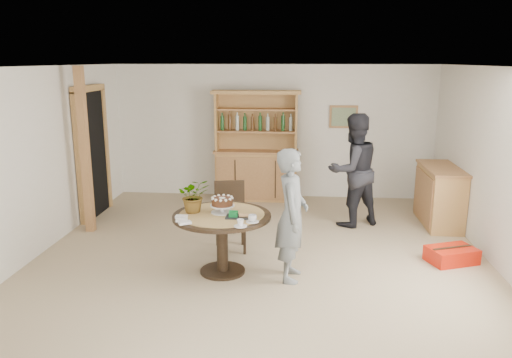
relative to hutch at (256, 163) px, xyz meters
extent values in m
plane|color=tan|center=(0.30, -3.24, -0.69)|extent=(7.00, 7.00, 0.00)
cube|color=white|center=(0.30, 0.26, 0.56)|extent=(6.00, 0.04, 2.50)
cube|color=white|center=(0.30, -6.74, 0.56)|extent=(6.00, 0.04, 2.50)
cube|color=white|center=(-2.70, -3.24, 0.56)|extent=(0.04, 7.00, 2.50)
cube|color=white|center=(0.30, -3.24, 1.81)|extent=(6.00, 7.00, 0.04)
cube|color=#B07E4A|center=(1.60, 0.23, 0.86)|extent=(0.52, 0.03, 0.42)
cube|color=#59724C|center=(1.60, 0.21, 0.86)|extent=(0.44, 0.02, 0.34)
cube|color=black|center=(-2.64, -1.24, 0.36)|extent=(0.10, 0.90, 2.10)
cube|color=tan|center=(-2.62, -1.74, 0.36)|extent=(0.12, 0.10, 2.10)
cube|color=tan|center=(-2.62, -0.74, 0.36)|extent=(0.12, 0.10, 2.10)
cube|color=tan|center=(-2.62, -1.24, 1.44)|extent=(0.12, 1.10, 0.10)
cube|color=#B07E4A|center=(-2.40, -2.04, 0.56)|extent=(0.12, 0.12, 2.50)
cube|color=tan|center=(0.00, 0.00, -0.24)|extent=(1.50, 0.50, 0.90)
cube|color=#B07E4A|center=(0.00, 0.00, 0.23)|extent=(1.56, 0.54, 0.04)
cube|color=tan|center=(0.00, 0.10, 0.78)|extent=(1.50, 0.04, 1.06)
cube|color=tan|center=(-0.73, -0.05, 0.78)|extent=(0.04, 0.34, 1.06)
cube|color=tan|center=(0.73, -0.05, 0.78)|extent=(0.04, 0.34, 1.06)
cube|color=#B07E4A|center=(0.00, -0.05, 0.61)|extent=(1.44, 0.32, 0.03)
cube|color=#B07E4A|center=(0.00, -0.05, 1.01)|extent=(1.44, 0.32, 0.03)
cube|color=tan|center=(0.00, -0.05, 1.32)|extent=(1.62, 0.40, 0.06)
cylinder|color=#194C1E|center=(-0.56, -0.05, 0.77)|extent=(0.07, 0.07, 0.28)
cylinder|color=#4C2D14|center=(-0.40, -0.05, 0.77)|extent=(0.07, 0.07, 0.28)
cylinder|color=#B2BFB2|center=(-0.24, -0.05, 0.77)|extent=(0.07, 0.07, 0.28)
cylinder|color=#194C1E|center=(-0.08, -0.05, 0.77)|extent=(0.07, 0.07, 0.28)
cylinder|color=#4C2D14|center=(0.08, -0.05, 0.77)|extent=(0.07, 0.07, 0.28)
cylinder|color=#B2BFB2|center=(0.24, -0.05, 0.77)|extent=(0.07, 0.07, 0.28)
cylinder|color=#194C1E|center=(0.40, -0.05, 0.77)|extent=(0.07, 0.07, 0.28)
cylinder|color=#4C2D14|center=(0.56, -0.05, 0.77)|extent=(0.07, 0.07, 0.28)
cube|color=tan|center=(3.04, -1.24, -0.24)|extent=(0.50, 1.20, 0.90)
cube|color=#B07E4A|center=(3.04, -1.24, 0.23)|extent=(0.54, 1.26, 0.04)
cylinder|color=black|center=(-0.13, -3.40, 0.04)|extent=(1.20, 1.20, 0.04)
cylinder|color=black|center=(-0.13, -3.40, -0.33)|extent=(0.14, 0.14, 0.70)
cylinder|color=black|center=(-0.13, -3.40, -0.67)|extent=(0.56, 0.56, 0.03)
cylinder|color=#A68650|center=(-0.13, -3.40, 0.07)|extent=(1.04, 1.04, 0.01)
cube|color=black|center=(-0.13, -2.65, -0.24)|extent=(0.49, 0.49, 0.04)
cube|color=black|center=(-0.17, -2.46, 0.01)|extent=(0.42, 0.11, 0.46)
cube|color=black|center=(-0.17, -2.46, 0.23)|extent=(0.42, 0.12, 0.05)
cube|color=black|center=(-0.28, -2.86, -0.47)|extent=(0.03, 0.04, 0.44)
cube|color=black|center=(0.08, -2.79, -0.47)|extent=(0.04, 0.04, 0.44)
cube|color=black|center=(-0.34, -2.50, -0.47)|extent=(0.03, 0.03, 0.44)
cube|color=black|center=(0.01, -2.44, -0.47)|extent=(0.04, 0.03, 0.44)
cylinder|color=white|center=(-0.13, -3.35, 0.08)|extent=(0.28, 0.28, 0.01)
cylinder|color=white|center=(-0.13, -3.35, 0.12)|extent=(0.05, 0.05, 0.08)
cylinder|color=white|center=(-0.13, -3.35, 0.16)|extent=(0.30, 0.30, 0.01)
cylinder|color=#4A2A15|center=(-0.13, -3.35, 0.21)|extent=(0.26, 0.26, 0.09)
cylinder|color=white|center=(-0.13, -3.35, 0.26)|extent=(0.08, 0.08, 0.01)
sphere|color=white|center=(-0.01, -3.35, 0.26)|extent=(0.04, 0.04, 0.04)
sphere|color=white|center=(-0.03, -3.29, 0.26)|extent=(0.04, 0.04, 0.04)
sphere|color=white|center=(-0.07, -3.24, 0.26)|extent=(0.04, 0.04, 0.04)
sphere|color=white|center=(-0.13, -3.23, 0.26)|extent=(0.04, 0.04, 0.04)
sphere|color=white|center=(-0.19, -3.24, 0.26)|extent=(0.04, 0.04, 0.04)
sphere|color=white|center=(-0.24, -3.29, 0.26)|extent=(0.04, 0.04, 0.04)
sphere|color=white|center=(-0.25, -3.35, 0.26)|extent=(0.04, 0.04, 0.04)
sphere|color=white|center=(-0.24, -3.41, 0.26)|extent=(0.04, 0.04, 0.04)
sphere|color=white|center=(-0.19, -3.45, 0.26)|extent=(0.04, 0.04, 0.04)
sphere|color=white|center=(-0.13, -3.47, 0.26)|extent=(0.04, 0.04, 0.04)
sphere|color=white|center=(-0.07, -3.45, 0.26)|extent=(0.04, 0.04, 0.04)
sphere|color=white|center=(-0.03, -3.41, 0.26)|extent=(0.04, 0.04, 0.04)
imported|color=#3F7233|center=(-0.48, -3.35, 0.28)|extent=(0.47, 0.44, 0.42)
cube|color=black|center=(0.09, -3.52, 0.08)|extent=(0.30, 0.20, 0.01)
cube|color=#0B6829|center=(0.03, -3.52, 0.11)|extent=(0.10, 0.10, 0.06)
cube|color=#0B6829|center=(0.03, -3.52, 0.15)|extent=(0.11, 0.02, 0.01)
cylinder|color=white|center=(0.27, -3.68, 0.08)|extent=(0.15, 0.15, 0.01)
imported|color=white|center=(0.27, -3.68, 0.12)|extent=(0.10, 0.10, 0.08)
cylinder|color=white|center=(0.15, -3.85, 0.08)|extent=(0.15, 0.15, 0.01)
imported|color=white|center=(0.15, -3.85, 0.12)|extent=(0.08, 0.08, 0.07)
cube|color=white|center=(-0.58, -3.60, 0.09)|extent=(0.14, 0.08, 0.03)
cube|color=white|center=(-0.55, -3.72, 0.09)|extent=(0.16, 0.11, 0.03)
cube|color=white|center=(-0.49, -3.82, 0.09)|extent=(0.16, 0.14, 0.03)
imported|color=slate|center=(0.72, -3.50, 0.11)|extent=(0.41, 0.60, 1.59)
imported|color=black|center=(1.64, -1.39, 0.20)|extent=(1.09, 1.01, 1.79)
cube|color=red|center=(2.80, -2.84, -0.59)|extent=(0.70, 0.59, 0.20)
cube|color=black|center=(2.80, -2.84, -0.48)|extent=(0.54, 0.24, 0.01)
camera|label=1|loc=(0.78, -9.12, 1.89)|focal=35.00mm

